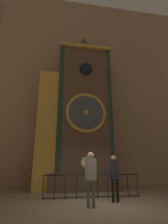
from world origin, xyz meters
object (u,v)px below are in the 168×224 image
(clock_tower, at_px, (78,113))
(stanchion_post, at_px, (35,191))
(visitor_far, at_px, (114,173))
(visitor_near, at_px, (91,173))

(clock_tower, bearing_deg, stanchion_post, -133.38)
(visitor_far, bearing_deg, clock_tower, 116.50)
(visitor_near, bearing_deg, stanchion_post, 124.13)
(clock_tower, relative_size, stanchion_post, 10.33)
(visitor_near, height_order, stanchion_post, visitor_near)
(visitor_far, distance_m, stanchion_post, 3.36)
(clock_tower, bearing_deg, visitor_far, -73.29)
(visitor_near, height_order, visitor_far, visitor_near)
(clock_tower, distance_m, stanchion_post, 5.04)
(visitor_near, distance_m, visitor_far, 1.30)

